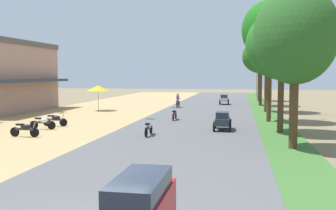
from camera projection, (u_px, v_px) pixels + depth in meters
parked_motorbike_second at (25, 129)px, 22.24m from camera, size 1.80×0.54×0.94m
parked_motorbike_third at (43, 122)px, 25.37m from camera, size 1.80×0.54×0.94m
parked_motorbike_fourth at (55, 119)px, 26.90m from camera, size 1.80×0.54×0.94m
vendor_umbrella at (98, 88)px, 38.40m from camera, size 2.20×2.20×2.52m
median_tree_nearest at (296, 36)px, 18.45m from camera, size 4.00×4.00×7.83m
median_tree_second at (282, 45)px, 23.60m from camera, size 4.42×4.42×7.53m
median_tree_third at (270, 30)px, 29.13m from camera, size 4.27×4.27×9.24m
median_tree_fourth at (267, 38)px, 36.94m from camera, size 4.24×4.24×9.46m
median_tree_fifth at (261, 57)px, 44.60m from camera, size 4.30×4.30×7.62m
median_tree_sixth at (259, 53)px, 52.92m from camera, size 3.77×3.77×8.76m
streetlamp_near at (271, 66)px, 31.73m from camera, size 3.16×0.20×7.44m
streetlamp_mid at (260, 67)px, 48.43m from camera, size 3.16×0.20×8.01m
streetlamp_far at (257, 69)px, 58.60m from camera, size 3.16×0.20×7.65m
utility_pole_near at (291, 67)px, 34.85m from camera, size 1.80×0.20×8.36m
car_sedan_charcoal at (222, 120)px, 24.95m from camera, size 1.10×2.26×1.19m
car_sedan_silver at (224, 99)px, 46.32m from camera, size 1.10×2.26×1.19m
motorbike_ahead_second at (149, 127)px, 22.72m from camera, size 0.54×1.80×0.94m
motorbike_ahead_third at (175, 114)px, 30.56m from camera, size 0.54×1.80×0.94m
motorbike_ahead_fourth at (178, 100)px, 42.12m from camera, size 0.54×1.80×1.66m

